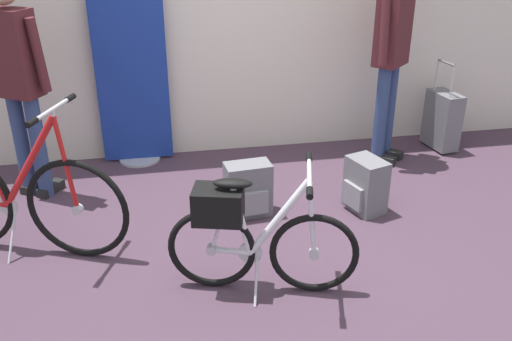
{
  "coord_description": "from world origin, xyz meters",
  "views": [
    {
      "loc": [
        -0.63,
        -2.92,
        2.06
      ],
      "look_at": [
        -0.03,
        0.22,
        0.55
      ],
      "focal_mm": 39.23,
      "sensor_mm": 36.0,
      "label": 1
    }
  ],
  "objects": [
    {
      "name": "rolling_suitcase",
      "position": [
        1.97,
        1.54,
        0.28
      ],
      "size": [
        0.23,
        0.38,
        0.83
      ],
      "color": "slate",
      "rests_on": "ground_plane"
    },
    {
      "name": "visitor_near_wall",
      "position": [
        -1.59,
        1.27,
        0.96
      ],
      "size": [
        0.46,
        0.38,
        1.67
      ],
      "color": "navy",
      "rests_on": "ground_plane"
    },
    {
      "name": "handbag_on_floor",
      "position": [
        0.85,
        0.55,
        0.2
      ],
      "size": [
        0.3,
        0.34,
        0.41
      ],
      "color": "slate",
      "rests_on": "ground_plane"
    },
    {
      "name": "display_bike_left",
      "position": [
        -1.53,
        0.44,
        0.38
      ],
      "size": [
        1.39,
        0.66,
        1.02
      ],
      "color": "black",
      "rests_on": "ground_plane"
    },
    {
      "name": "ground_plane",
      "position": [
        0.0,
        0.0,
        0.0
      ],
      "size": [
        7.04,
        7.04,
        0.0
      ],
      "primitive_type": "plane",
      "color": "#473342"
    },
    {
      "name": "visitor_browsing",
      "position": [
        1.34,
        1.42,
        1.03
      ],
      "size": [
        0.41,
        0.39,
        1.78
      ],
      "color": "navy",
      "rests_on": "ground_plane"
    },
    {
      "name": "backpack_on_floor",
      "position": [
        -0.01,
        0.64,
        0.2
      ],
      "size": [
        0.35,
        0.24,
        0.4
      ],
      "color": "slate",
      "rests_on": "ground_plane"
    },
    {
      "name": "folding_bike_foreground",
      "position": [
        -0.16,
        -0.24,
        0.38
      ],
      "size": [
        1.08,
        0.52,
        0.79
      ],
      "color": "black",
      "rests_on": "ground_plane"
    },
    {
      "name": "floor_banner_stand",
      "position": [
        -0.81,
        1.79,
        0.67
      ],
      "size": [
        0.6,
        0.36,
        1.51
      ],
      "color": "#B7B7BC",
      "rests_on": "ground_plane"
    }
  ]
}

